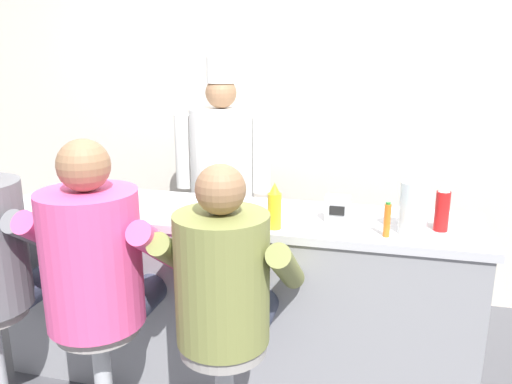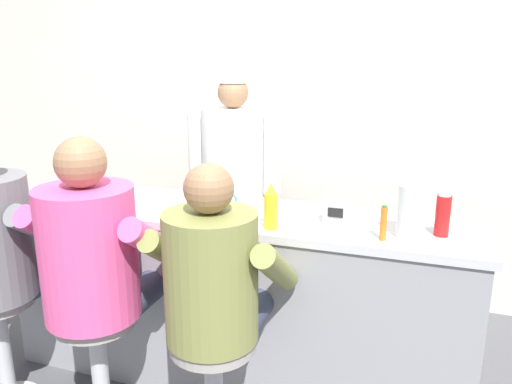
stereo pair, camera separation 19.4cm
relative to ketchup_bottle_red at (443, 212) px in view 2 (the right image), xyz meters
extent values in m
cube|color=beige|center=(-1.01, 1.30, 0.28)|extent=(10.00, 0.06, 2.70)
cube|color=gray|center=(-1.01, 0.04, -0.61)|extent=(2.43, 0.56, 0.92)
cube|color=#BCBCC1|center=(-1.01, 0.04, -0.13)|extent=(2.48, 0.59, 0.04)
cylinder|color=red|center=(0.00, 0.00, -0.02)|extent=(0.06, 0.06, 0.18)
cone|color=white|center=(0.00, 0.00, 0.10)|extent=(0.05, 0.05, 0.05)
cylinder|color=yellow|center=(-0.74, -0.16, -0.03)|extent=(0.06, 0.06, 0.17)
cone|color=yellow|center=(-0.74, -0.16, 0.08)|extent=(0.05, 0.05, 0.05)
cylinder|color=orange|center=(-0.24, -0.14, -0.04)|extent=(0.03, 0.03, 0.15)
cylinder|color=#287F2D|center=(-0.24, -0.14, 0.04)|extent=(0.02, 0.02, 0.01)
cylinder|color=silver|center=(-0.13, -0.07, 0.01)|extent=(0.13, 0.13, 0.24)
cube|color=silver|center=(-0.06, -0.07, 0.02)|extent=(0.02, 0.02, 0.14)
cylinder|color=white|center=(-1.75, 0.02, -0.10)|extent=(0.23, 0.23, 0.02)
ellipsoid|color=#E0BC60|center=(-1.75, 0.02, -0.08)|extent=(0.10, 0.08, 0.03)
cylinder|color=#4C7FB7|center=(-1.00, -0.14, -0.08)|extent=(0.17, 0.17, 0.05)
cylinder|color=#4C7AB2|center=(-1.08, 0.08, -0.06)|extent=(0.08, 0.08, 0.09)
torus|color=#4C7AB2|center=(-1.03, 0.08, -0.06)|extent=(0.07, 0.01, 0.07)
cube|color=silver|center=(-0.47, 0.02, -0.05)|extent=(0.12, 0.07, 0.13)
cube|color=black|center=(-0.47, -0.02, -0.05)|extent=(0.07, 0.01, 0.04)
cylinder|color=#B2B5BA|center=(-2.02, -0.56, -0.77)|extent=(0.08, 0.08, 0.57)
cylinder|color=#33384C|center=(-2.13, -0.36, -0.45)|extent=(0.16, 0.42, 0.16)
cylinder|color=#33384C|center=(-1.92, -0.36, -0.45)|extent=(0.16, 0.42, 0.16)
cylinder|color=slate|center=(-1.76, -0.45, -0.14)|extent=(0.11, 0.45, 0.36)
cylinder|color=#B2B5BA|center=(-1.44, -0.56, -0.77)|extent=(0.08, 0.08, 0.57)
cylinder|color=gray|center=(-1.44, -0.56, -0.49)|extent=(0.36, 0.36, 0.05)
cylinder|color=#33384C|center=(-1.55, -0.36, -0.45)|extent=(0.16, 0.42, 0.16)
cylinder|color=#33384C|center=(-1.34, -0.36, -0.45)|extent=(0.16, 0.42, 0.16)
cylinder|color=#E54C8C|center=(-1.44, -0.56, -0.17)|extent=(0.42, 0.42, 0.59)
cylinder|color=#E54C8C|center=(-1.71, -0.45, -0.14)|extent=(0.11, 0.45, 0.36)
cylinder|color=#E54C8C|center=(-1.18, -0.45, -0.14)|extent=(0.11, 0.45, 0.36)
sphere|color=#8C6647|center=(-1.44, -0.56, 0.24)|extent=(0.22, 0.22, 0.22)
cylinder|color=gray|center=(-0.87, -0.56, -0.49)|extent=(0.36, 0.36, 0.05)
cylinder|color=#33384C|center=(-0.96, -0.37, -0.45)|extent=(0.14, 0.38, 0.14)
cylinder|color=#33384C|center=(-0.77, -0.37, -0.45)|extent=(0.14, 0.38, 0.14)
cylinder|color=olive|center=(-0.87, -0.56, -0.19)|extent=(0.38, 0.38, 0.54)
cylinder|color=olive|center=(-1.11, -0.46, -0.17)|extent=(0.10, 0.41, 0.33)
cylinder|color=olive|center=(-0.63, -0.46, -0.17)|extent=(0.10, 0.41, 0.33)
sphere|color=#8C6647|center=(-0.87, -0.56, 0.17)|extent=(0.20, 0.20, 0.20)
cube|color=#232328|center=(-1.33, 0.89, -0.67)|extent=(0.33, 0.18, 0.80)
cube|color=white|center=(-1.33, 0.84, -0.51)|extent=(0.30, 0.02, 0.48)
cylinder|color=white|center=(-1.33, 0.89, 0.03)|extent=(0.43, 0.43, 0.60)
sphere|color=#8C6647|center=(-1.33, 0.89, 0.43)|extent=(0.21, 0.21, 0.21)
cylinder|color=white|center=(-1.33, 0.89, 0.57)|extent=(0.19, 0.19, 0.17)
cylinder|color=white|center=(-1.61, 0.89, 0.02)|extent=(0.12, 0.12, 0.51)
cylinder|color=white|center=(-1.06, 0.89, 0.02)|extent=(0.12, 0.12, 0.51)
camera|label=1|loc=(-0.29, -2.30, 0.65)|focal=35.00mm
camera|label=2|loc=(-0.10, -2.24, 0.65)|focal=35.00mm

